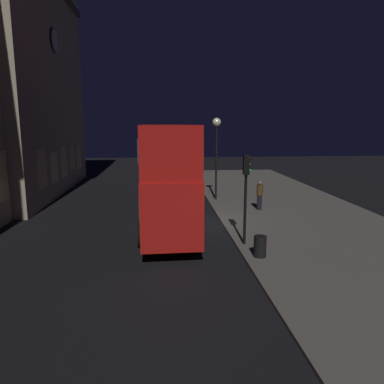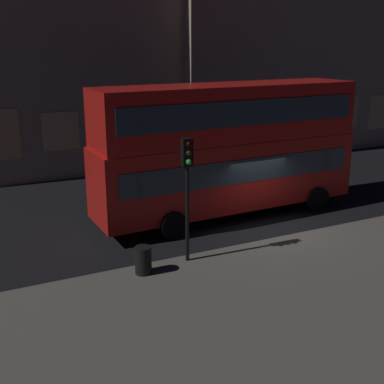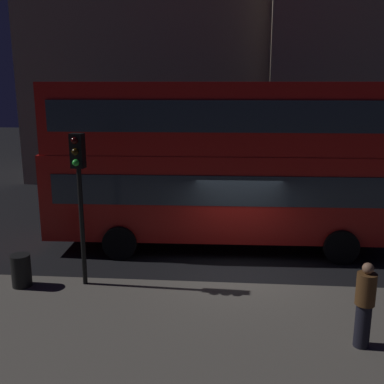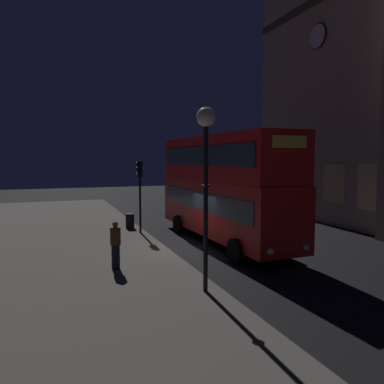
{
  "view_description": "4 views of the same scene",
  "coord_description": "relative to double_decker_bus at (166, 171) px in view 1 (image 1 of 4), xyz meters",
  "views": [
    {
      "loc": [
        -19.26,
        2.32,
        5.32
      ],
      "look_at": [
        -1.46,
        0.79,
        2.01
      ],
      "focal_mm": 34.49,
      "sensor_mm": 36.0,
      "label": 1
    },
    {
      "loc": [
        -10.21,
        -14.35,
        6.76
      ],
      "look_at": [
        -3.19,
        0.04,
        1.92
      ],
      "focal_mm": 46.24,
      "sensor_mm": 36.0,
      "label": 2
    },
    {
      "loc": [
        -0.32,
        -12.14,
        5.29
      ],
      "look_at": [
        -1.39,
        1.06,
        2.08
      ],
      "focal_mm": 42.84,
      "sensor_mm": 36.0,
      "label": 3
    },
    {
      "loc": [
        16.15,
        -5.89,
        4.19
      ],
      "look_at": [
        -2.8,
        1.29,
        2.39
      ],
      "focal_mm": 35.21,
      "sensor_mm": 36.0,
      "label": 4
    }
  ],
  "objects": [
    {
      "name": "ground_plane",
      "position": [
        0.64,
        -2.06,
        -2.96
      ],
      "size": [
        80.0,
        80.0,
        0.0
      ],
      "primitive_type": "plane",
      "color": "black"
    },
    {
      "name": "sidewalk_slab",
      "position": [
        0.64,
        -7.67,
        -2.9
      ],
      "size": [
        44.0,
        9.35,
        0.12
      ],
      "primitive_type": "cube",
      "color": "#5B564F",
      "rests_on": "ground"
    },
    {
      "name": "double_decker_bus",
      "position": [
        0.0,
        0.0,
        0.0
      ],
      "size": [
        10.95,
        2.96,
        5.28
      ],
      "rotation": [
        0.0,
        0.0,
        0.03
      ],
      "color": "red",
      "rests_on": "ground"
    },
    {
      "name": "traffic_light_near_kerb",
      "position": [
        -3.37,
        -3.38,
        -0.01
      ],
      "size": [
        0.34,
        0.37,
        3.94
      ],
      "rotation": [
        0.0,
        0.0,
        -0.08
      ],
      "color": "black",
      "rests_on": "sidewalk_slab"
    },
    {
      "name": "street_lamp",
      "position": [
        6.38,
        -3.57,
        1.52
      ],
      "size": [
        0.58,
        0.58,
        5.6
      ],
      "color": "black",
      "rests_on": "sidewalk_slab"
    },
    {
      "name": "pedestrian",
      "position": [
        3.03,
        -5.76,
        -1.93
      ],
      "size": [
        0.38,
        0.38,
        1.78
      ],
      "rotation": [
        0.0,
        0.0,
        1.0
      ],
      "color": "black",
      "rests_on": "sidewalk_slab"
    },
    {
      "name": "litter_bin",
      "position": [
        -4.96,
        -3.63,
        -2.41
      ],
      "size": [
        0.5,
        0.5,
        0.85
      ],
      "primitive_type": "cylinder",
      "color": "black",
      "rests_on": "sidewalk_slab"
    }
  ]
}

